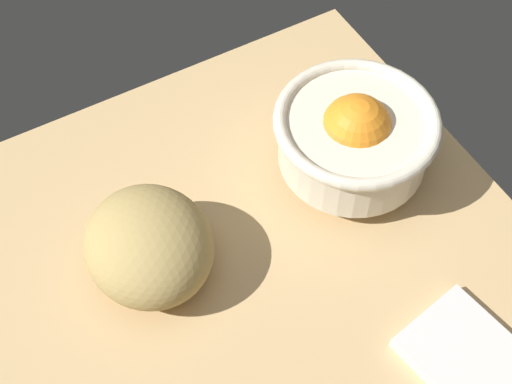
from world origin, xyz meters
The scene contains 4 objects.
ground_plane centered at (0.00, 0.00, -1.50)cm, with size 70.85×64.20×3.00cm, color tan.
fruit_bowl centered at (-9.63, 17.38, 6.63)cm, with size 19.65×19.65×11.94cm.
bread_loaf centered at (-8.89, -9.95, 4.89)cm, with size 15.45×14.04×9.77cm, color tan.
napkin_folded centered at (18.21, 14.32, 0.71)cm, with size 14.03×10.44×1.42cm, color silver.
Camera 1 is at (32.57, -19.96, 74.12)cm, focal length 51.51 mm.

